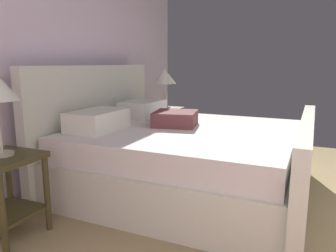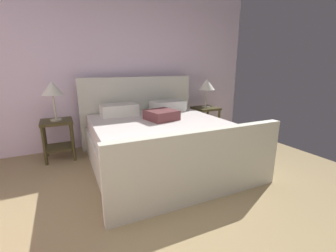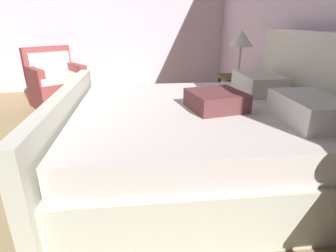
{
  "view_description": "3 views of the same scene",
  "coord_description": "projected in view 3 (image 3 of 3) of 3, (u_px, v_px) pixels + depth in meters",
  "views": [
    {
      "loc": [
        -2.36,
        0.72,
        1.22
      ],
      "look_at": [
        0.48,
        1.95,
        0.62
      ],
      "focal_mm": 34.72,
      "sensor_mm": 36.0,
      "label": 1
    },
    {
      "loc": [
        -0.79,
        -1.07,
        1.38
      ],
      "look_at": [
        0.54,
        1.66,
        0.58
      ],
      "focal_mm": 24.37,
      "sensor_mm": 36.0,
      "label": 2
    },
    {
      "loc": [
        2.57,
        1.26,
        1.29
      ],
      "look_at": [
        0.64,
        1.5,
        0.52
      ],
      "focal_mm": 29.04,
      "sensor_mm": 36.0,
      "label": 3
    }
  ],
  "objects": [
    {
      "name": "wall_back",
      "position": [
        324.0,
        5.0,
        2.54
      ],
      "size": [
        5.76,
        0.12,
        2.83
      ],
      "primitive_type": "cube",
      "color": "silver",
      "rests_on": "ground"
    },
    {
      "name": "wall_side_left",
      "position": [
        60.0,
        12.0,
        4.84
      ],
      "size": [
        0.12,
        6.1,
        2.83
      ],
      "primitive_type": "cube",
      "color": "white",
      "rests_on": "ground"
    },
    {
      "name": "armchair",
      "position": [
        56.0,
        84.0,
        4.26
      ],
      "size": [
        1.01,
        1.01,
        0.9
      ],
      "color": "#9B4446",
      "rests_on": "ground"
    },
    {
      "name": "bed",
      "position": [
        200.0,
        137.0,
        2.33
      ],
      "size": [
        2.04,
        2.22,
        1.2
      ],
      "color": "beige",
      "rests_on": "ground"
    },
    {
      "name": "ground_plane",
      "position": [
        10.0,
        160.0,
        2.7
      ],
      "size": [
        5.64,
        5.98,
        0.02
      ],
      "primitive_type": "cube",
      "color": "#9C855B"
    },
    {
      "name": "nightstand_left",
      "position": [
        237.0,
        91.0,
        3.63
      ],
      "size": [
        0.44,
        0.44,
        0.6
      ],
      "color": "#3E381B",
      "rests_on": "ground"
    },
    {
      "name": "table_lamp_left",
      "position": [
        242.0,
        39.0,
        3.39
      ],
      "size": [
        0.3,
        0.3,
        0.57
      ],
      "color": "#B7B293",
      "rests_on": "nightstand_left"
    }
  ]
}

